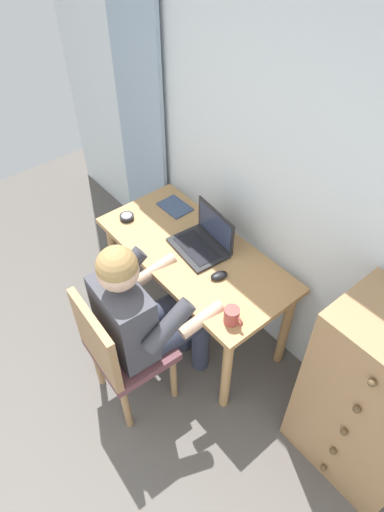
# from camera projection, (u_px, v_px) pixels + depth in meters

# --- Properties ---
(wall_back) EXTENTS (4.80, 0.05, 2.50)m
(wall_back) POSITION_uv_depth(u_px,v_px,m) (291.00, 176.00, 2.23)
(wall_back) COLOR silver
(wall_back) RESTS_ON ground_plane
(curtain_panel) EXTENTS (0.52, 0.03, 2.28)m
(curtain_panel) POSITION_uv_depth(u_px,v_px,m) (140.00, 111.00, 2.97)
(curtain_panel) COLOR #8EA3B7
(curtain_panel) RESTS_ON ground_plane
(desk) EXTENTS (1.26, 0.60, 0.71)m
(desk) POSITION_uv_depth(u_px,v_px,m) (194.00, 263.00, 2.69)
(desk) COLOR tan
(desk) RESTS_ON ground_plane
(dresser) EXTENTS (0.61, 0.45, 1.11)m
(dresser) POSITION_uv_depth(u_px,v_px,m) (373.00, 402.00, 2.11)
(dresser) COLOR #9E754C
(dresser) RESTS_ON ground_plane
(chair) EXTENTS (0.44, 0.42, 0.88)m
(chair) POSITION_uv_depth(u_px,v_px,m) (119.00, 349.00, 2.39)
(chair) COLOR brown
(chair) RESTS_ON ground_plane
(person_seated) EXTENTS (0.55, 0.60, 1.20)m
(person_seated) POSITION_uv_depth(u_px,v_px,m) (145.00, 313.00, 2.34)
(person_seated) COLOR #33384C
(person_seated) RESTS_ON ground_plane
(laptop) EXTENTS (0.36, 0.28, 0.24)m
(laptop) POSITION_uv_depth(u_px,v_px,m) (204.00, 240.00, 2.61)
(laptop) COLOR #232326
(laptop) RESTS_ON desk
(computer_mouse) EXTENTS (0.08, 0.11, 0.03)m
(computer_mouse) POSITION_uv_depth(u_px,v_px,m) (219.00, 276.00, 2.46)
(computer_mouse) COLOR black
(computer_mouse) RESTS_ON desk
(desk_clock) EXTENTS (0.09, 0.09, 0.03)m
(desk_clock) POSITION_uv_depth(u_px,v_px,m) (127.00, 217.00, 2.82)
(desk_clock) COLOR black
(desk_clock) RESTS_ON desk
(notebook_pad) EXTENTS (0.21, 0.15, 0.01)m
(notebook_pad) POSITION_uv_depth(u_px,v_px,m) (175.00, 207.00, 2.91)
(notebook_pad) COLOR #3D4C6B
(notebook_pad) RESTS_ON desk
(coffee_mug) EXTENTS (0.12, 0.08, 0.09)m
(coffee_mug) POSITION_uv_depth(u_px,v_px,m) (232.00, 316.00, 2.22)
(coffee_mug) COLOR #9E3D38
(coffee_mug) RESTS_ON desk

